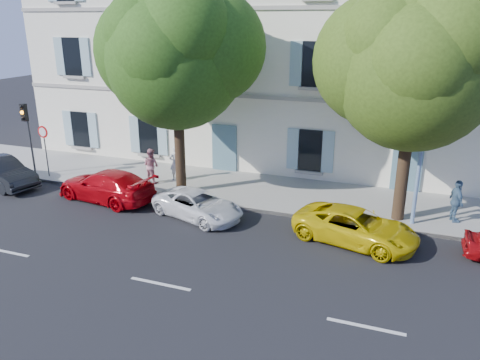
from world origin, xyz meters
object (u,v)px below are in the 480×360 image
at_px(car_red_coupe, 106,185).
at_px(tree_left, 176,60).
at_px(car_yellow_supercar, 356,227).
at_px(tree_right, 415,72).
at_px(car_dark_sedan, 1,172).
at_px(pedestrian_b, 151,166).
at_px(traffic_light, 26,124).
at_px(street_lamp, 426,114).
at_px(car_white_coupe, 198,205).
at_px(road_sign, 44,140).
at_px(pedestrian_a, 176,163).
at_px(pedestrian_c, 456,201).

height_order(car_red_coupe, tree_left, tree_left).
relative_size(car_yellow_supercar, tree_right, 0.50).
height_order(car_dark_sedan, pedestrian_b, pedestrian_b).
relative_size(traffic_light, pedestrian_b, 2.15).
height_order(tree_left, street_lamp, tree_left).
bearing_deg(car_red_coupe, car_white_coupe, 94.89).
height_order(tree_right, pedestrian_b, tree_right).
height_order(road_sign, pedestrian_b, road_sign).
height_order(car_yellow_supercar, road_sign, road_sign).
bearing_deg(pedestrian_a, car_dark_sedan, -20.13).
bearing_deg(car_dark_sedan, pedestrian_a, -51.22).
bearing_deg(pedestrian_b, tree_right, -169.62).
xyz_separation_m(traffic_light, pedestrian_b, (6.15, 1.01, -1.75)).
height_order(tree_left, tree_right, tree_left).
bearing_deg(car_yellow_supercar, car_white_coupe, 103.31).
height_order(car_yellow_supercar, pedestrian_c, pedestrian_c).
relative_size(tree_left, tree_right, 1.02).
bearing_deg(car_red_coupe, tree_left, 131.59).
height_order(car_yellow_supercar, tree_right, tree_right).
bearing_deg(car_red_coupe, pedestrian_b, 169.17).
distance_m(car_yellow_supercar, tree_left, 9.81).
xyz_separation_m(tree_right, street_lamp, (0.54, -0.44, -1.37)).
distance_m(car_red_coupe, tree_right, 13.22).
bearing_deg(car_yellow_supercar, pedestrian_c, -35.93).
bearing_deg(tree_left, car_red_coupe, -147.74).
xyz_separation_m(street_lamp, pedestrian_b, (-11.73, 0.89, -3.41)).
height_order(pedestrian_b, pedestrian_c, pedestrian_c).
bearing_deg(car_white_coupe, car_red_coupe, 103.65).
height_order(traffic_light, pedestrian_a, traffic_light).
xyz_separation_m(traffic_light, street_lamp, (17.88, 0.12, 1.66)).
bearing_deg(car_white_coupe, tree_left, 58.71).
relative_size(car_dark_sedan, street_lamp, 0.55).
bearing_deg(pedestrian_b, car_yellow_supercar, 176.68).
bearing_deg(pedestrian_a, tree_right, 128.63).
xyz_separation_m(car_yellow_supercar, street_lamp, (1.89, 1.94, 3.79)).
relative_size(car_dark_sedan, tree_left, 0.46).
xyz_separation_m(car_white_coupe, pedestrian_a, (-2.81, 3.53, 0.45)).
bearing_deg(traffic_light, car_red_coupe, -14.38).
xyz_separation_m(car_white_coupe, pedestrian_b, (-3.68, 2.72, 0.44)).
bearing_deg(tree_right, car_dark_sedan, -173.29).
distance_m(car_dark_sedan, car_yellow_supercar, 16.44).
bearing_deg(tree_left, pedestrian_b, 161.50).
relative_size(car_yellow_supercar, road_sign, 1.72).
bearing_deg(pedestrian_b, traffic_light, 22.09).
bearing_deg(tree_left, pedestrian_c, 3.07).
bearing_deg(pedestrian_b, street_lamp, -171.64).
xyz_separation_m(car_white_coupe, street_lamp, (8.05, 1.83, 3.85)).
relative_size(traffic_light, pedestrian_c, 2.14).
bearing_deg(pedestrian_c, car_yellow_supercar, 109.42).
bearing_deg(street_lamp, tree_left, 178.46).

